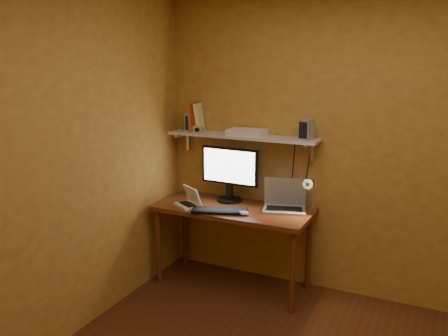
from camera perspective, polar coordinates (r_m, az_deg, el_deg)
The scene contains 14 objects.
room at distance 2.60m, azimuth 8.41°, elevation -3.65°, with size 3.44×3.24×2.64m.
desk at distance 4.25m, azimuth 1.07°, elevation -5.85°, with size 1.40×0.60×0.75m.
wall_shelf at distance 4.26m, azimuth 2.20°, elevation 3.80°, with size 1.40×0.25×0.21m.
monitor at distance 4.34m, azimuth 0.67°, elevation -0.40°, with size 0.56×0.24×0.50m.
laptop at distance 4.19m, azimuth 7.30°, elevation -4.01°, with size 0.42×0.35×0.27m.
netbook at distance 4.27m, azimuth -4.15°, elevation -3.92°, with size 0.29×0.27×0.18m.
keyboard at distance 4.09m, azimuth -0.53°, elevation -5.17°, with size 0.47×0.16×0.03m, color black.
mouse at distance 4.02m, azimuth 2.34°, elevation -5.44°, with size 0.10×0.06×0.03m, color white.
desk_lamp at distance 4.07m, azimuth 10.33°, elevation -2.62°, with size 0.09×0.23×0.38m.
speaker_left at distance 4.46m, azimuth -4.04°, elevation 5.52°, with size 0.09×0.09×0.17m, color gray.
speaker_right at distance 4.03m, azimuth 9.88°, elevation 4.58°, with size 0.10×0.10×0.17m, color gray.
books at distance 4.47m, azimuth -3.41°, elevation 6.12°, with size 0.17×0.19×0.26m.
shelf_camera at distance 4.35m, azimuth -3.12°, elevation 4.64°, with size 0.11×0.06×0.07m.
router at distance 4.23m, azimuth 2.79°, elevation 4.32°, with size 0.33×0.22×0.05m, color white.
Camera 1 is at (0.72, -2.38, 2.04)m, focal length 38.00 mm.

